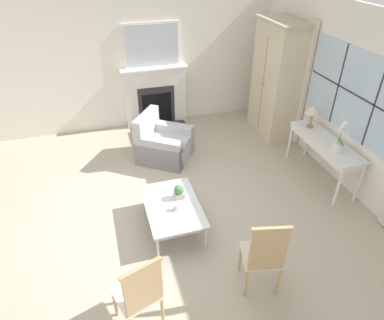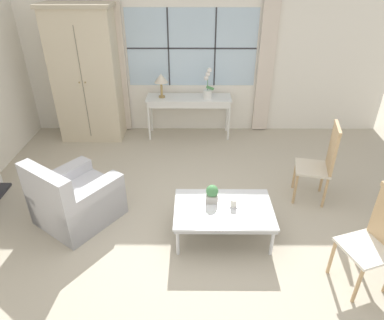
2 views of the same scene
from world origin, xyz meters
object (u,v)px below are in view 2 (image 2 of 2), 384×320
(potted_orchid, at_px, (208,88))
(pillar_candle, at_px, (234,203))
(side_chair_wooden, at_px, (323,160))
(armoire, at_px, (87,75))
(coffee_table, at_px, (223,211))
(potted_plant_small, at_px, (212,194))
(console_table, at_px, (189,102))
(table_lamp, at_px, (161,79))
(accent_chair_wooden, at_px, (378,236))
(armchair_upholstered, at_px, (76,201))

(potted_orchid, distance_m, pillar_candle, 2.72)
(potted_orchid, height_order, side_chair_wooden, potted_orchid)
(armoire, bearing_deg, coffee_table, -50.68)
(potted_plant_small, bearing_deg, coffee_table, -45.88)
(console_table, bearing_deg, table_lamp, -179.21)
(armoire, xyz_separation_m, potted_orchid, (2.10, -0.01, -0.21))
(potted_orchid, bearing_deg, side_chair_wooden, -53.36)
(potted_orchid, height_order, accent_chair_wooden, potted_orchid)
(armoire, distance_m, table_lamp, 1.29)
(potted_plant_small, bearing_deg, potted_orchid, 89.45)
(armoire, height_order, potted_plant_small, armoire)
(pillar_candle, bearing_deg, table_lamp, 111.01)
(table_lamp, relative_size, coffee_table, 0.37)
(side_chair_wooden, bearing_deg, pillar_candle, -149.98)
(armchair_upholstered, relative_size, side_chair_wooden, 1.06)
(table_lamp, height_order, coffee_table, table_lamp)
(console_table, relative_size, accent_chair_wooden, 1.42)
(potted_plant_small, height_order, pillar_candle, potted_plant_small)
(armoire, relative_size, console_table, 1.51)
(potted_orchid, bearing_deg, armchair_upholstered, -125.27)
(potted_plant_small, bearing_deg, armchair_upholstered, 175.49)
(console_table, distance_m, armchair_upholstered, 2.86)
(side_chair_wooden, height_order, potted_plant_small, side_chair_wooden)
(armoire, relative_size, table_lamp, 5.41)
(armoire, bearing_deg, console_table, 1.31)
(accent_chair_wooden, bearing_deg, pillar_candle, 151.76)
(console_table, bearing_deg, side_chair_wooden, -48.24)
(potted_orchid, relative_size, armchair_upholstered, 0.46)
(coffee_table, distance_m, potted_plant_small, 0.24)
(pillar_candle, bearing_deg, armoire, 131.04)
(console_table, xyz_separation_m, pillar_candle, (0.55, -2.71, -0.23))
(armoire, relative_size, potted_plant_small, 10.65)
(console_table, xyz_separation_m, table_lamp, (-0.48, -0.01, 0.42))
(potted_orchid, bearing_deg, table_lamp, 177.22)
(console_table, bearing_deg, accent_chair_wooden, -61.39)
(armchair_upholstered, bearing_deg, console_table, 60.78)
(armoire, distance_m, accent_chair_wooden, 4.99)
(accent_chair_wooden, bearing_deg, potted_plant_small, 152.45)
(armchair_upholstered, bearing_deg, coffee_table, -8.39)
(accent_chair_wooden, relative_size, coffee_table, 0.94)
(coffee_table, relative_size, potted_plant_small, 5.28)
(potted_orchid, bearing_deg, accent_chair_wooden, -65.57)
(armoire, distance_m, armchair_upholstered, 2.61)
(armchair_upholstered, height_order, side_chair_wooden, side_chair_wooden)
(armoire, xyz_separation_m, side_chair_wooden, (3.56, -1.96, -0.54))
(accent_chair_wooden, bearing_deg, coffee_table, 154.60)
(coffee_table, height_order, potted_plant_small, potted_plant_small)
(console_table, relative_size, side_chair_wooden, 1.37)
(table_lamp, distance_m, pillar_candle, 2.97)
(armoire, distance_m, potted_plant_small, 3.37)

